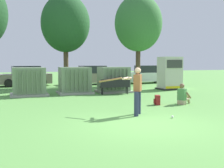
% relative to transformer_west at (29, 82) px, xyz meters
% --- Properties ---
extents(ground_plane, '(96.00, 96.00, 0.00)m').
position_rel_transformer_west_xyz_m(ground_plane, '(2.91, -9.01, -0.79)').
color(ground_plane, '#5B9947').
extents(transformer_west, '(2.10, 1.70, 1.62)m').
position_rel_transformer_west_xyz_m(transformer_west, '(0.00, 0.00, 0.00)').
color(transformer_west, '#9E9B93').
rests_on(transformer_west, ground).
extents(transformer_mid_west, '(2.10, 1.70, 1.62)m').
position_rel_transformer_west_xyz_m(transformer_mid_west, '(2.71, 0.18, 0.00)').
color(transformer_mid_west, '#9E9B93').
rests_on(transformer_mid_west, ground).
extents(transformer_mid_east, '(2.10, 1.70, 1.62)m').
position_rel_transformer_west_xyz_m(transformer_mid_east, '(5.20, 0.05, 0.00)').
color(transformer_mid_east, '#9E9B93').
rests_on(transformer_mid_east, ground).
extents(generator_enclosure, '(1.60, 1.40, 2.30)m').
position_rel_transformer_west_xyz_m(generator_enclosure, '(9.58, 0.49, 0.35)').
color(generator_enclosure, '#262626').
rests_on(generator_enclosure, ground).
extents(park_bench, '(1.83, 0.59, 0.92)m').
position_rel_transformer_west_xyz_m(park_bench, '(4.88, -1.08, -0.25)').
color(park_bench, black).
rests_on(park_bench, ground).
extents(batter, '(1.44, 1.16, 1.74)m').
position_rel_transformer_west_xyz_m(batter, '(3.33, -7.45, 0.19)').
color(batter, '#282D4C').
rests_on(batter, ground).
extents(sports_ball, '(0.09, 0.09, 0.09)m').
position_rel_transformer_west_xyz_m(sports_ball, '(4.28, -8.41, -0.74)').
color(sports_ball, white).
rests_on(sports_ball, ground).
extents(seated_spectator, '(0.79, 0.67, 0.96)m').
position_rel_transformer_west_xyz_m(seated_spectator, '(6.46, -5.79, -0.41)').
color(seated_spectator, tan).
rests_on(seated_spectator, ground).
extents(backpack, '(0.33, 0.36, 0.44)m').
position_rel_transformer_west_xyz_m(backpack, '(5.26, -5.56, -0.57)').
color(backpack, maroon).
rests_on(backpack, ground).
extents(tree_center_left, '(3.70, 3.70, 7.08)m').
position_rel_transformer_west_xyz_m(tree_center_left, '(3.04, 4.84, 4.07)').
color(tree_center_left, brown).
rests_on(tree_center_left, ground).
extents(tree_center_right, '(3.86, 3.86, 7.37)m').
position_rel_transformer_west_xyz_m(tree_center_right, '(8.88, 4.27, 4.27)').
color(tree_center_right, '#4C3828').
rests_on(tree_center_right, ground).
extents(parked_car_leftmost, '(4.37, 2.28, 1.62)m').
position_rel_transformer_west_xyz_m(parked_car_leftmost, '(0.06, 7.07, -0.04)').
color(parked_car_leftmost, gray).
rests_on(parked_car_leftmost, ground).
extents(parked_car_left_of_center, '(4.27, 2.06, 1.62)m').
position_rel_transformer_west_xyz_m(parked_car_left_of_center, '(5.56, 6.69, -0.04)').
color(parked_car_left_of_center, gray).
rests_on(parked_car_left_of_center, ground).
extents(parked_car_right_of_center, '(4.26, 2.04, 1.62)m').
position_rel_transformer_west_xyz_m(parked_car_right_of_center, '(10.84, 6.56, -0.04)').
color(parked_car_right_of_center, silver).
rests_on(parked_car_right_of_center, ground).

